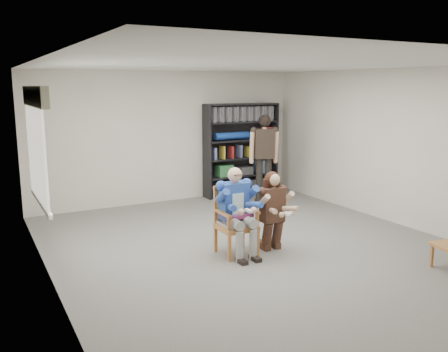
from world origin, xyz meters
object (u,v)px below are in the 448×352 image
kneeling_woman (273,212)px  standing_man (264,160)px  seated_man (236,211)px  armchair (236,221)px  bookshelf (241,150)px

kneeling_woman → standing_man: size_ratio=0.64×
seated_man → kneeling_woman: size_ratio=1.09×
standing_man → armchair: bearing=-108.5°
armchair → bookshelf: (2.10, 3.43, 0.54)m
armchair → kneeling_woman: 0.60m
armchair → standing_man: 3.23m
seated_man → armchair: bearing=-88.7°
standing_man → kneeling_woman: bearing=-98.4°
kneeling_woman → bookshelf: bearing=68.1°
seated_man → kneeling_woman: 0.59m
armchair → seated_man: 0.15m
bookshelf → standing_man: bearing=-91.4°
seated_man → standing_man: (2.08, 2.44, 0.28)m
seated_man → standing_man: 3.22m
kneeling_woman → seated_man: bearing=169.6°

